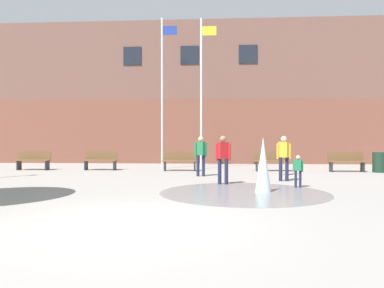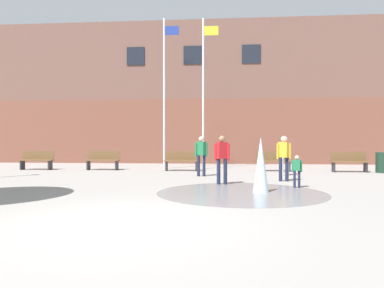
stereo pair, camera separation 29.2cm
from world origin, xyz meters
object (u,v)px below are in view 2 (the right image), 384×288
object	(u,v)px
child_running	(297,169)
adult_in_red	(201,153)
park_bench_center	(182,161)
flagpole_right	(204,89)
park_bench_far_left	(37,160)
adult_near_bench	(284,155)
park_bench_under_right_flagpole	(274,161)
teen_by_trashcan	(222,156)
trash_can	(382,163)
flagpole_left	(165,89)
park_bench_far_right	(349,161)
park_bench_left_of_flagpoles	(103,160)
adult_watching	(285,153)

from	to	relation	value
child_running	adult_in_red	size ratio (longest dim) A/B	0.62
park_bench_center	flagpole_right	size ratio (longest dim) A/B	0.21
park_bench_far_left	adult_near_bench	distance (m)	11.91
adult_near_bench	park_bench_under_right_flagpole	bearing A→B (deg)	126.16
park_bench_under_right_flagpole	child_running	distance (m)	5.98
teen_by_trashcan	child_running	world-z (taller)	teen_by_trashcan
teen_by_trashcan	trash_can	xyz separation A→B (m)	(7.03, 4.91, -0.48)
adult_in_red	trash_can	xyz separation A→B (m)	(7.87, 2.26, -0.48)
flagpole_left	trash_can	distance (m)	10.67
park_bench_far_right	adult_near_bench	world-z (taller)	adult_near_bench
flagpole_right	adult_in_red	bearing A→B (deg)	-88.40
flagpole_left	park_bench_far_right	bearing A→B (deg)	-8.19
teen_by_trashcan	adult_in_red	world-z (taller)	same
child_running	flagpole_left	xyz separation A→B (m)	(-5.19, 7.03, 3.44)
flagpole_left	trash_can	world-z (taller)	flagpole_left
flagpole_left	flagpole_right	size ratio (longest dim) A/B	1.01
park_bench_far_left	park_bench_left_of_flagpoles	distance (m)	3.25
teen_by_trashcan	flagpole_left	size ratio (longest dim) A/B	0.21
park_bench_far_left	flagpole_right	distance (m)	8.88
park_bench_far_right	flagpole_left	xyz separation A→B (m)	(-8.59, 1.24, 3.54)
adult_near_bench	trash_can	bearing A→B (deg)	76.71
park_bench_far_left	child_running	size ratio (longest dim) A/B	1.62
child_running	trash_can	xyz separation A→B (m)	(4.75, 5.56, -0.13)
park_bench_under_right_flagpole	park_bench_far_left	bearing A→B (deg)	-179.38
park_bench_left_of_flagpoles	adult_in_red	world-z (taller)	adult_in_red
adult_watching	flagpole_right	bearing A→B (deg)	-92.04
park_bench_far_right	adult_watching	xyz separation A→B (m)	(-3.14, -1.88, 0.45)
adult_watching	flagpole_right	distance (m)	5.58
park_bench_under_right_flagpole	flagpole_left	xyz separation A→B (m)	(-5.26, 1.05, 3.54)
adult_near_bench	trash_can	size ratio (longest dim) A/B	1.77
child_running	adult_in_red	xyz separation A→B (m)	(-3.12, 3.30, 0.35)
adult_watching	adult_in_red	world-z (taller)	same
adult_near_bench	flagpole_right	bearing A→B (deg)	159.29
teen_by_trashcan	park_bench_left_of_flagpoles	bearing A→B (deg)	-75.23
adult_watching	park_bench_center	bearing A→B (deg)	-73.64
park_bench_left_of_flagpoles	park_bench_under_right_flagpole	xyz separation A→B (m)	(8.12, -0.04, 0.00)
park_bench_far_left	adult_watching	distance (m)	11.72
park_bench_under_right_flagpole	adult_watching	xyz separation A→B (m)	(0.19, -2.07, 0.45)
teen_by_trashcan	trash_can	world-z (taller)	teen_by_trashcan
teen_by_trashcan	adult_near_bench	size ratio (longest dim) A/B	1.00
adult_in_red	flagpole_right	bearing A→B (deg)	-54.92
park_bench_center	flagpole_left	xyz separation A→B (m)	(-0.99, 1.18, 3.54)
park_bench_under_right_flagpole	adult_watching	world-z (taller)	adult_watching
flagpole_right	adult_near_bench	bearing A→B (deg)	-59.48
park_bench_left_of_flagpoles	child_running	xyz separation A→B (m)	(8.05, -6.02, 0.10)
adult_near_bench	flagpole_right	xyz separation A→B (m)	(-3.10, 5.27, 3.05)
park_bench_left_of_flagpoles	flagpole_right	bearing A→B (deg)	11.84
teen_by_trashcan	adult_in_red	size ratio (longest dim) A/B	1.00
teen_by_trashcan	adult_watching	distance (m)	4.13
park_bench_under_right_flagpole	trash_can	bearing A→B (deg)	-5.09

